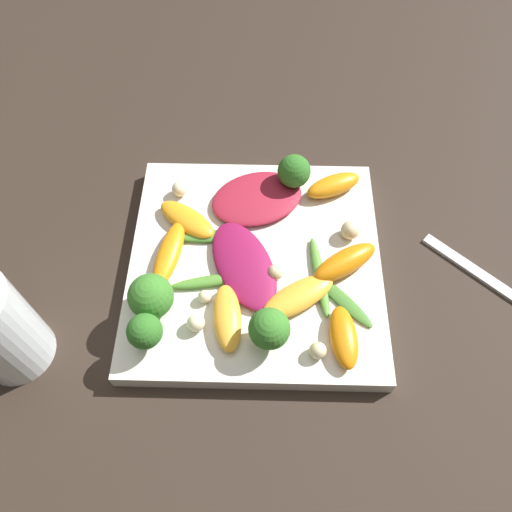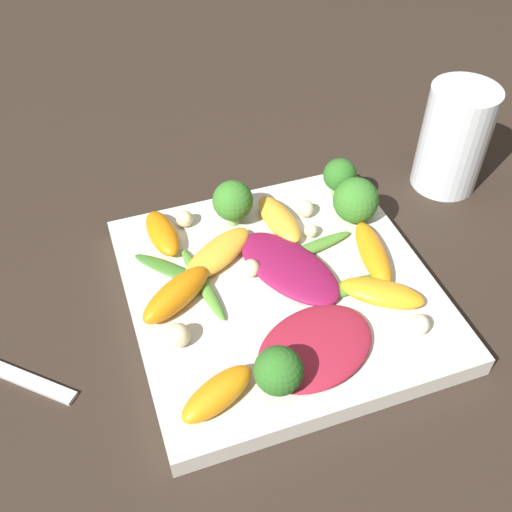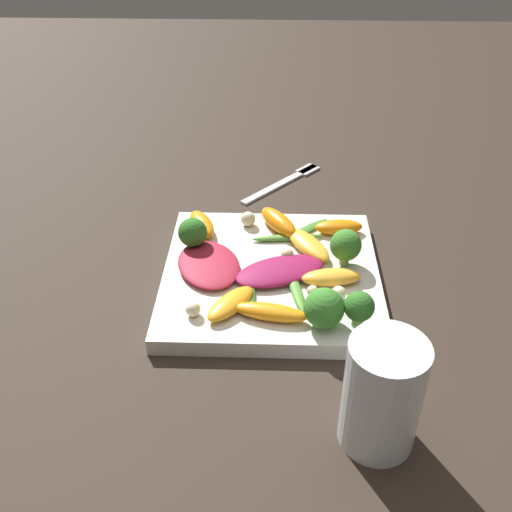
{
  "view_description": "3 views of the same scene",
  "coord_description": "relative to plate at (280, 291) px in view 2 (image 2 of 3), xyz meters",
  "views": [
    {
      "loc": [
        -0.01,
        0.25,
        0.44
      ],
      "look_at": [
        -0.0,
        0.0,
        0.03
      ],
      "focal_mm": 35.0,
      "sensor_mm": 36.0,
      "label": 1
    },
    {
      "loc": [
        -0.13,
        -0.31,
        0.39
      ],
      "look_at": [
        -0.02,
        0.02,
        0.04
      ],
      "focal_mm": 42.0,
      "sensor_mm": 36.0,
      "label": 2
    },
    {
      "loc": [
        0.55,
        -0.0,
        0.43
      ],
      "look_at": [
        -0.02,
        -0.02,
        0.02
      ],
      "focal_mm": 42.0,
      "sensor_mm": 36.0,
      "label": 3
    }
  ],
  "objects": [
    {
      "name": "orange_segment_0",
      "position": [
        -0.04,
        0.04,
        0.02
      ],
      "size": [
        0.08,
        0.07,
        0.02
      ],
      "color": "#FCAD33",
      "rests_on": "plate"
    },
    {
      "name": "orange_segment_1",
      "position": [
        0.02,
        0.07,
        0.02
      ],
      "size": [
        0.03,
        0.07,
        0.02
      ],
      "color": "#FCAD33",
      "rests_on": "plate"
    },
    {
      "name": "radicchio_leaf_0",
      "position": [
        0.01,
        0.01,
        0.02
      ],
      "size": [
        0.09,
        0.12,
        0.01
      ],
      "color": "maroon",
      "rests_on": "plate"
    },
    {
      "name": "orange_segment_6",
      "position": [
        0.07,
        -0.04,
        0.02
      ],
      "size": [
        0.07,
        0.06,
        0.01
      ],
      "color": "orange",
      "rests_on": "plate"
    },
    {
      "name": "orange_segment_2",
      "position": [
        -0.08,
        0.08,
        0.02
      ],
      "size": [
        0.03,
        0.06,
        0.02
      ],
      "color": "orange",
      "rests_on": "plate"
    },
    {
      "name": "orange_segment_4",
      "position": [
        0.08,
        -0.0,
        0.02
      ],
      "size": [
        0.04,
        0.08,
        0.02
      ],
      "color": "orange",
      "rests_on": "plate"
    },
    {
      "name": "plate",
      "position": [
        0.0,
        0.0,
        0.0
      ],
      "size": [
        0.25,
        0.25,
        0.02
      ],
      "color": "silver",
      "rests_on": "ground_plane"
    },
    {
      "name": "radicchio_leaf_1",
      "position": [
        -0.0,
        -0.07,
        0.02
      ],
      "size": [
        0.11,
        0.1,
        0.01
      ],
      "color": "maroon",
      "rests_on": "plate"
    },
    {
      "name": "drinking_glass",
      "position": [
        0.22,
        0.09,
        0.04
      ],
      "size": [
        0.07,
        0.07,
        0.11
      ],
      "color": "white",
      "rests_on": "ground_plane"
    },
    {
      "name": "broccoli_floret_0",
      "position": [
        0.09,
        0.09,
        0.03
      ],
      "size": [
        0.03,
        0.03,
        0.04
      ],
      "color": "#84AD5B",
      "rests_on": "plate"
    },
    {
      "name": "macadamia_nut_0",
      "position": [
        -0.09,
        -0.03,
        0.02
      ],
      "size": [
        0.02,
        0.02,
        0.02
      ],
      "color": "beige",
      "rests_on": "plate"
    },
    {
      "name": "arugula_sprig_3",
      "position": [
        0.04,
        0.03,
        0.01
      ],
      "size": [
        0.08,
        0.03,
        0.01
      ],
      "color": "#518E33",
      "rests_on": "plate"
    },
    {
      "name": "macadamia_nut_2",
      "position": [
        -0.02,
        0.02,
        0.02
      ],
      "size": [
        0.02,
        0.02,
        0.02
      ],
      "color": "beige",
      "rests_on": "plate"
    },
    {
      "name": "ground_plane",
      "position": [
        0.0,
        0.0,
        -0.01
      ],
      "size": [
        2.4,
        2.4,
        0.0
      ],
      "primitive_type": "plane",
      "color": "#2D231C"
    },
    {
      "name": "arugula_sprig_0",
      "position": [
        -0.08,
        0.04,
        0.01
      ],
      "size": [
        0.06,
        0.06,
        0.0
      ],
      "color": "#3D7528",
      "rests_on": "plate"
    },
    {
      "name": "broccoli_floret_2",
      "position": [
        0.09,
        0.05,
        0.03
      ],
      "size": [
        0.04,
        0.04,
        0.04
      ],
      "color": "#84AD5B",
      "rests_on": "plate"
    },
    {
      "name": "broccoli_floret_1",
      "position": [
        -0.01,
        0.08,
        0.04
      ],
      "size": [
        0.04,
        0.04,
        0.04
      ],
      "color": "#84AD5B",
      "rests_on": "plate"
    },
    {
      "name": "arugula_sprig_2",
      "position": [
        -0.06,
        0.02,
        0.01
      ],
      "size": [
        0.02,
        0.09,
        0.01
      ],
      "color": "#518E33",
      "rests_on": "plate"
    },
    {
      "name": "macadamia_nut_3",
      "position": [
        0.08,
        -0.08,
        0.02
      ],
      "size": [
        0.02,
        0.02,
        0.02
      ],
      "color": "beige",
      "rests_on": "plate"
    },
    {
      "name": "macadamia_nut_4",
      "position": [
        -0.06,
        0.1,
        0.02
      ],
      "size": [
        0.02,
        0.02,
        0.02
      ],
      "color": "beige",
      "rests_on": "plate"
    },
    {
      "name": "macadamia_nut_5",
      "position": [
        0.05,
        0.05,
        0.02
      ],
      "size": [
        0.01,
        0.01,
        0.01
      ],
      "color": "beige",
      "rests_on": "plate"
    },
    {
      "name": "broccoli_floret_3",
      "position": [
        -0.04,
        -0.09,
        0.03
      ],
      "size": [
        0.03,
        0.03,
        0.04
      ],
      "color": "#7A9E51",
      "rests_on": "plate"
    },
    {
      "name": "orange_segment_3",
      "position": [
        -0.09,
        0.01,
        0.02
      ],
      "size": [
        0.07,
        0.06,
        0.02
      ],
      "color": "orange",
      "rests_on": "plate"
    },
    {
      "name": "macadamia_nut_1",
      "position": [
        0.05,
        0.07,
        0.02
      ],
      "size": [
        0.02,
        0.02,
        0.02
      ],
      "color": "beige",
      "rests_on": "plate"
    },
    {
      "name": "orange_segment_5",
      "position": [
        -0.08,
        -0.09,
        0.02
      ],
      "size": [
        0.07,
        0.05,
        0.02
      ],
      "color": "orange",
      "rests_on": "plate"
    },
    {
      "name": "arugula_sprig_1",
      "position": [
        0.05,
        -0.02,
        0.01
      ],
      "size": [
        0.08,
        0.02,
        0.01
      ],
      "color": "#47842D",
      "rests_on": "plate"
    }
  ]
}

